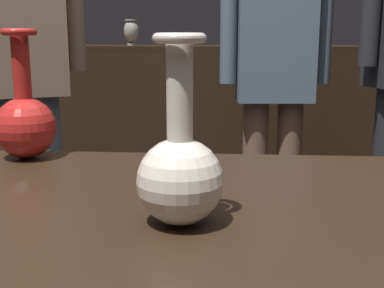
% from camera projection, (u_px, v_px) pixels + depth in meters
% --- Properties ---
extents(back_display_shelf, '(2.60, 0.40, 0.99)m').
position_uv_depth(back_display_shelf, '(221.00, 131.00, 2.99)').
color(back_display_shelf, black).
rests_on(back_display_shelf, ground_plane).
extents(vase_centerpiece, '(0.12, 0.12, 0.25)m').
position_uv_depth(vase_centerpiece, '(180.00, 169.00, 0.68)').
color(vase_centerpiece, silver).
rests_on(vase_centerpiece, display_plinth).
extents(vase_tall_behind, '(0.13, 0.13, 0.26)m').
position_uv_depth(vase_tall_behind, '(25.00, 120.00, 1.05)').
color(vase_tall_behind, red).
rests_on(vase_tall_behind, display_plinth).
extents(shelf_vase_left, '(0.09, 0.09, 0.15)m').
position_uv_depth(shelf_vase_left, '(131.00, 31.00, 2.92)').
color(shelf_vase_left, gray).
rests_on(shelf_vase_left, back_display_shelf).
extents(shelf_vase_right, '(0.09, 0.09, 0.14)m').
position_uv_depth(shelf_vase_right, '(313.00, 32.00, 2.91)').
color(shelf_vase_right, '#2D429E').
rests_on(shelf_vase_right, back_display_shelf).
extents(visitor_center_back, '(0.47, 0.20, 1.56)m').
position_uv_depth(visitor_center_back, '(275.00, 67.00, 2.17)').
color(visitor_center_back, brown).
rests_on(visitor_center_back, ground_plane).
extents(visitor_near_left, '(0.43, 0.30, 1.70)m').
position_uv_depth(visitor_near_left, '(18.00, 48.00, 1.78)').
color(visitor_near_left, slate).
rests_on(visitor_near_left, ground_plane).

